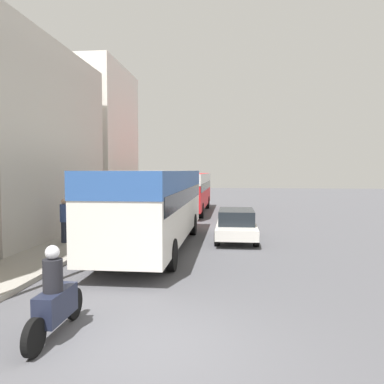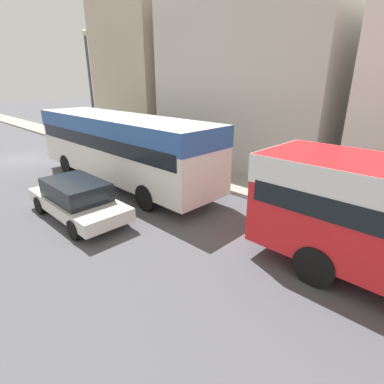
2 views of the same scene
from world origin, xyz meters
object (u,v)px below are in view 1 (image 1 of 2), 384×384
bus_lead (155,198)px  car_crossing (236,224)px  pedestrian_near_curb (149,198)px  pedestrian_walking_away (64,220)px  motorcycle_behind_lead (55,300)px  bus_following (189,187)px

bus_lead → car_crossing: bearing=32.9°
bus_lead → car_crossing: bus_lead is taller
bus_lead → pedestrian_near_curb: bearing=104.0°
pedestrian_walking_away → motorcycle_behind_lead: bearing=-66.2°
bus_following → car_crossing: bearing=-72.6°
car_crossing → pedestrian_near_curb: (-6.07, 9.42, 0.39)m
bus_lead → motorcycle_behind_lead: bus_lead is taller
motorcycle_behind_lead → pedestrian_walking_away: 8.77m
car_crossing → motorcycle_behind_lead: bearing=71.0°
motorcycle_behind_lead → pedestrian_near_curb: pedestrian_near_curb is taller
car_crossing → pedestrian_near_curb: bearing=-57.2°
motorcycle_behind_lead → car_crossing: motorcycle_behind_lead is taller
bus_lead → motorcycle_behind_lead: 8.12m
pedestrian_near_curb → bus_following: bearing=22.1°
bus_lead → pedestrian_walking_away: size_ratio=5.89×
motorcycle_behind_lead → bus_following: bearing=89.5°
car_crossing → pedestrian_walking_away: (-7.00, -2.08, 0.36)m
bus_lead → bus_following: (-0.08, 12.63, -0.12)m
bus_lead → motorcycle_behind_lead: bearing=-91.8°
motorcycle_behind_lead → bus_lead: bearing=88.2°
bus_lead → motorcycle_behind_lead: (-0.25, -8.01, -1.32)m
bus_following → pedestrian_walking_away: (-3.70, -12.63, -0.80)m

